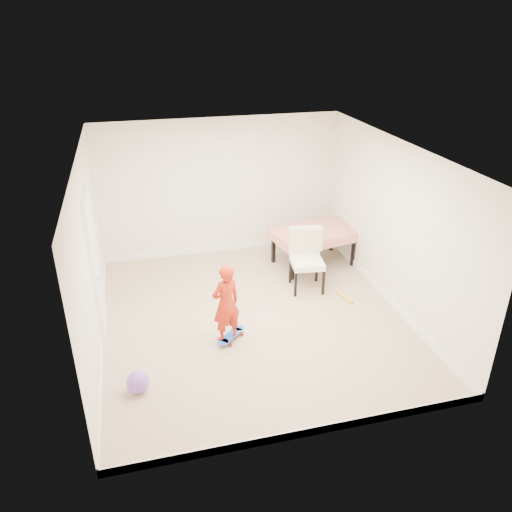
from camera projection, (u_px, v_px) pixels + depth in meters
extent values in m
plane|color=tan|center=(253.00, 317.00, 7.72)|extent=(5.00, 5.00, 0.00)
cube|color=white|center=(252.00, 153.00, 6.59)|extent=(4.50, 5.00, 0.04)
cube|color=silver|center=(220.00, 188.00, 9.31)|extent=(4.50, 0.04, 2.60)
cube|color=silver|center=(313.00, 339.00, 5.00)|extent=(4.50, 0.04, 2.60)
cube|color=silver|center=(91.00, 258.00, 6.65)|extent=(0.04, 5.00, 2.60)
cube|color=silver|center=(393.00, 226.00, 7.65)|extent=(0.04, 5.00, 2.60)
cube|color=white|center=(95.00, 266.00, 7.04)|extent=(0.11, 0.94, 2.11)
cube|color=white|center=(222.00, 248.00, 9.86)|extent=(4.50, 0.02, 0.12)
cube|color=white|center=(308.00, 432.00, 5.53)|extent=(4.50, 0.02, 0.12)
cube|color=white|center=(103.00, 335.00, 7.19)|extent=(0.02, 5.00, 0.12)
cube|color=white|center=(385.00, 295.00, 8.20)|extent=(0.02, 5.00, 0.12)
imported|color=red|center=(226.00, 306.00, 6.91)|extent=(0.50, 0.42, 1.18)
sphere|color=#8052C6|center=(138.00, 382.00, 6.15)|extent=(0.28, 0.28, 0.28)
cylinder|color=yellow|center=(345.00, 297.00, 8.21)|extent=(0.15, 0.40, 0.06)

